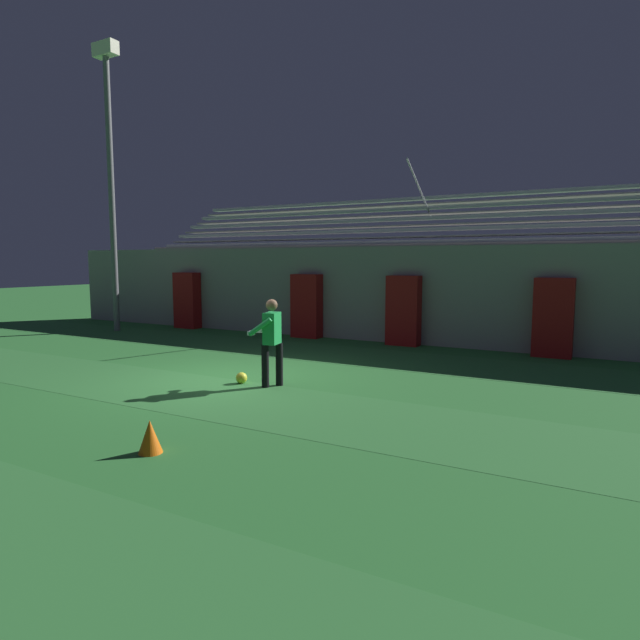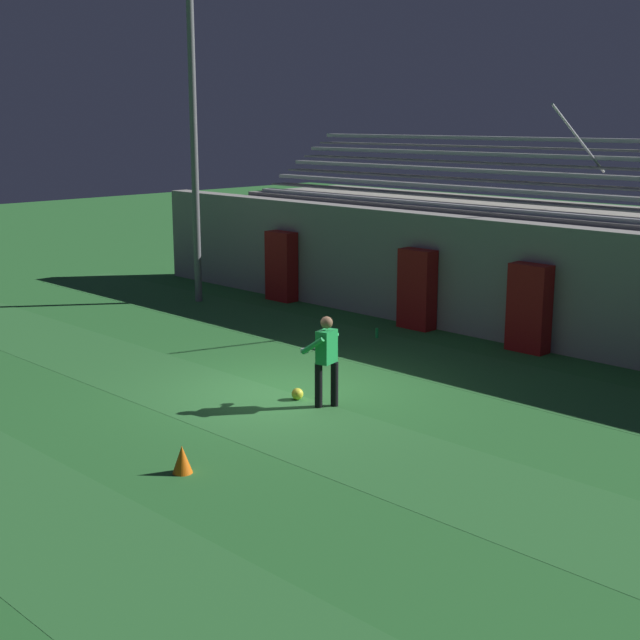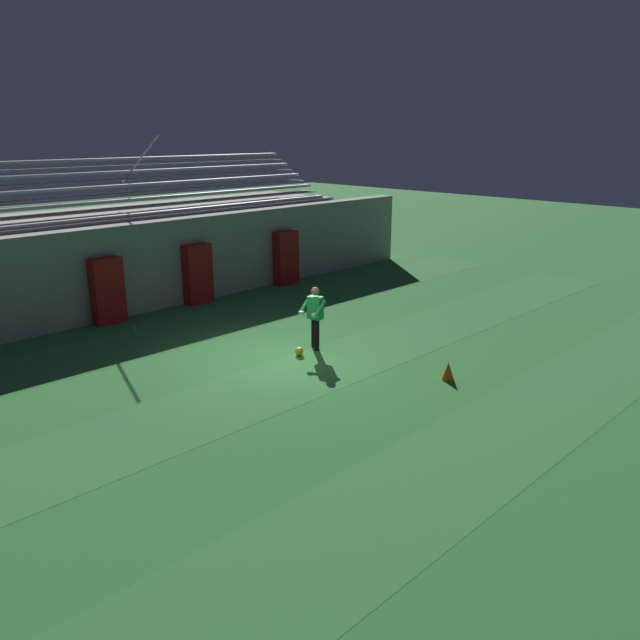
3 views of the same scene
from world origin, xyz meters
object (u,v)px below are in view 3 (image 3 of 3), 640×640
Objects in this scene: padding_pillar_far_right at (286,258)px; padding_pillar_gate_right at (198,274)px; goalkeeper at (315,314)px; water_bottle at (134,330)px; padding_pillar_gate_left at (108,291)px; soccer_ball at (299,351)px; traffic_cone at (448,371)px.

padding_pillar_gate_right is at bearing 180.00° from padding_pillar_far_right.
padding_pillar_far_right reaches higher than goalkeeper.
padding_pillar_far_right is 7.39m from goalkeeper.
goalkeeper reaches higher than water_bottle.
padding_pillar_gate_left reaches higher than goalkeeper.
goalkeeper is 7.59× the size of soccer_ball.
traffic_cone reaches higher than water_bottle.
padding_pillar_gate_right and padding_pillar_far_right have the same top height.
water_bottle is at bearing -90.97° from padding_pillar_gate_left.
traffic_cone is at bearing -79.65° from goalkeeper.
padding_pillar_gate_right reaches higher than soccer_ball.
padding_pillar_far_right is (3.90, 0.00, 0.00)m from padding_pillar_gate_right.
padding_pillar_far_right is (7.07, 0.00, 0.00)m from padding_pillar_gate_left.
goalkeeper is 3.98× the size of traffic_cone.
padding_pillar_far_right is 7.91m from soccer_ball.
padding_pillar_gate_right is 5.99m from goalkeeper.
padding_pillar_gate_left is 7.07m from padding_pillar_far_right.
padding_pillar_gate_right is 8.21× the size of water_bottle.
padding_pillar_gate_right reaches higher than goalkeeper.
goalkeeper is at bearing -94.35° from padding_pillar_gate_right.
water_bottle is at bearing -155.58° from padding_pillar_gate_right.
padding_pillar_far_right is at bearing 0.00° from padding_pillar_gate_left.
goalkeeper is (-4.35, -5.97, -0.03)m from padding_pillar_far_right.
soccer_ball is (2.07, -6.06, -0.88)m from padding_pillar_gate_left.
padding_pillar_far_right is at bearing 0.00° from padding_pillar_gate_right.
goalkeeper is (-0.45, -5.97, -0.03)m from padding_pillar_gate_right.
padding_pillar_gate_right is at bearing 91.31° from traffic_cone.
padding_pillar_gate_right is 3.61m from water_bottle.
padding_pillar_gate_left is 10.27m from traffic_cone.
water_bottle is (-0.02, -1.45, -0.87)m from padding_pillar_gate_left.
goalkeeper reaches higher than traffic_cone.
goalkeeper is at bearing 100.35° from traffic_cone.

